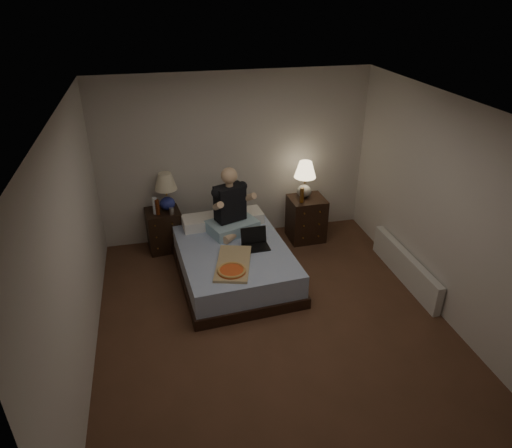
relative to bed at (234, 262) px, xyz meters
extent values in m
cube|color=brown|center=(0.27, -1.04, -0.23)|extent=(4.00, 4.50, 0.00)
cube|color=white|center=(0.27, -1.04, 2.27)|extent=(4.00, 4.50, 0.00)
cube|color=beige|center=(0.27, 1.21, 1.02)|extent=(4.00, 0.00, 2.50)
cube|color=beige|center=(0.27, -3.29, 1.02)|extent=(4.00, 0.00, 2.50)
cube|color=beige|center=(-1.73, -1.04, 1.02)|extent=(0.00, 4.50, 2.50)
cube|color=beige|center=(2.27, -1.04, 1.02)|extent=(0.00, 4.50, 2.50)
cube|color=#5F80BF|center=(0.00, 0.00, 0.00)|extent=(1.50, 1.93, 0.46)
cube|color=black|center=(-0.86, 0.98, 0.08)|extent=(0.53, 0.49, 0.62)
cube|color=black|center=(1.27, 0.79, 0.11)|extent=(0.54, 0.49, 0.68)
cylinder|color=white|center=(-0.95, 0.91, 0.52)|extent=(0.07, 0.07, 0.25)
cylinder|color=#ADADA8|center=(-0.73, 0.84, 0.44)|extent=(0.07, 0.07, 0.10)
cylinder|color=#52200B|center=(-0.92, 0.87, 0.51)|extent=(0.06, 0.06, 0.23)
cylinder|color=#61360D|center=(1.15, 0.68, 0.57)|extent=(0.06, 0.06, 0.23)
cube|color=silver|center=(2.20, -0.58, -0.03)|extent=(0.10, 1.60, 0.40)
camera|label=1|loc=(-0.87, -5.07, 3.31)|focal=32.00mm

